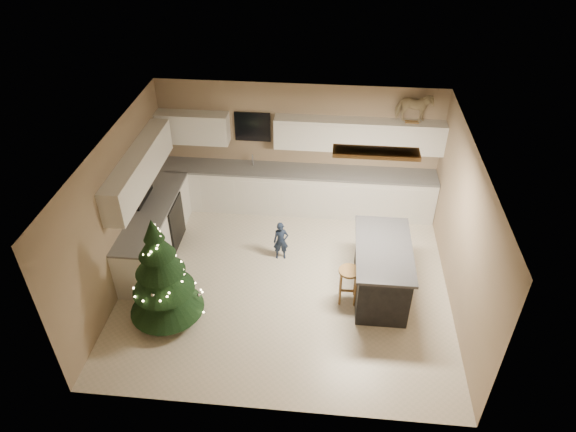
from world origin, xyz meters
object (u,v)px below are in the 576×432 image
object	(u,v)px
christmas_tree	(162,280)
toddler	(281,241)
island	(381,270)
rocking_horse	(414,108)
bar_stool	(349,278)

from	to	relation	value
christmas_tree	toddler	world-z (taller)	christmas_tree
toddler	island	bearing A→B (deg)	-30.94
christmas_tree	rocking_horse	size ratio (longest dim) A/B	2.92
island	christmas_tree	xyz separation A→B (m)	(-3.38, -0.89, 0.31)
island	christmas_tree	size ratio (longest dim) A/B	0.89
christmas_tree	rocking_horse	distance (m)	5.32
christmas_tree	bar_stool	bearing A→B (deg)	12.69
bar_stool	christmas_tree	xyz separation A→B (m)	(-2.84, -0.64, 0.30)
bar_stool	christmas_tree	size ratio (longest dim) A/B	0.34
christmas_tree	toddler	bearing A→B (deg)	44.58
island	bar_stool	xyz separation A→B (m)	(-0.53, -0.25, 0.01)
island	rocking_horse	size ratio (longest dim) A/B	2.59
island	bar_stool	distance (m)	0.59
rocking_horse	island	bearing A→B (deg)	169.69
christmas_tree	rocking_horse	xyz separation A→B (m)	(3.89, 3.30, 1.51)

